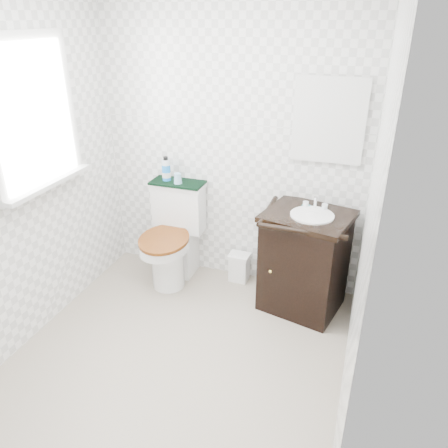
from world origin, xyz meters
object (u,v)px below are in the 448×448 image
Objects in this scene: trash_bin at (239,267)px; mouthwash_bottle at (166,170)px; vanity at (304,259)px; cup at (178,178)px; toilet at (174,240)px.

trash_bin is 1.25× the size of mouthwash_bottle.
mouthwash_bottle is (-1.24, 0.19, 0.53)m from vanity.
cup reaches higher than vanity.
vanity is at bearing -3.09° from toilet.
trash_bin is at bearing 161.47° from vanity.
cup reaches higher than trash_bin.
mouthwash_bottle is at bearing 127.66° from toilet.
vanity is 1.23m from cup.
cup is (0.12, -0.04, -0.05)m from mouthwash_bottle.
mouthwash_bottle reaches higher than trash_bin.
mouthwash_bottle is (-0.10, 0.13, 0.59)m from toilet.
vanity is at bearing -18.53° from trash_bin.
cup is (-1.12, 0.15, 0.48)m from vanity.
vanity is 4.47× the size of mouthwash_bottle.
vanity reaches higher than trash_bin.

